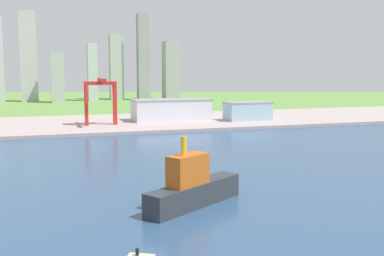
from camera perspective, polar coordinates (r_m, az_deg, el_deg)
The scene contains 8 objects.
ground_plane at distance 234.47m, azimuth -0.53°, elevation -4.67°, with size 2400.00×2400.00×0.00m, color #639041.
water_bay at distance 179.65m, azimuth 5.22°, elevation -8.38°, with size 840.00×360.00×0.15m, color #2D4C70.
industrial_pier at distance 417.41m, azimuth -8.30°, elevation 0.66°, with size 840.00×140.00×2.50m, color #AC9997.
container_barge at distance 164.13m, azimuth 0.07°, elevation -7.32°, with size 41.39×30.42×25.67m.
port_crane_red at distance 390.53m, azimuth -11.20°, elevation 4.47°, with size 25.99×40.42×38.81m.
warehouse_main at distance 423.29m, azimuth -2.61°, elevation 2.29°, with size 70.24×32.52×19.13m.
warehouse_annex at distance 424.67m, azimuth 6.84°, elevation 2.10°, with size 40.74×22.80×16.72m.
distant_skyline at distance 741.41m, azimuth -15.69°, elevation 7.88°, with size 337.40×66.17×156.54m.
Camera 1 is at (-68.06, 80.86, 48.21)m, focal length 43.30 mm.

